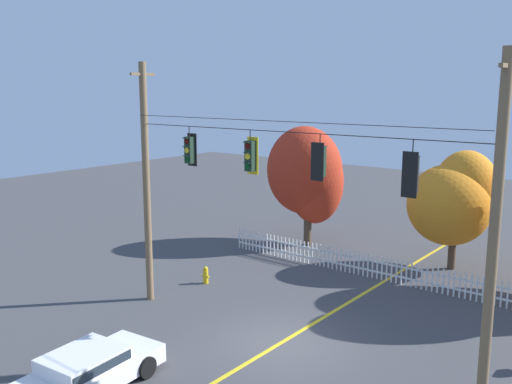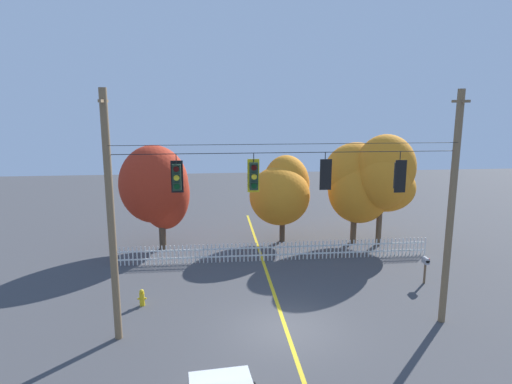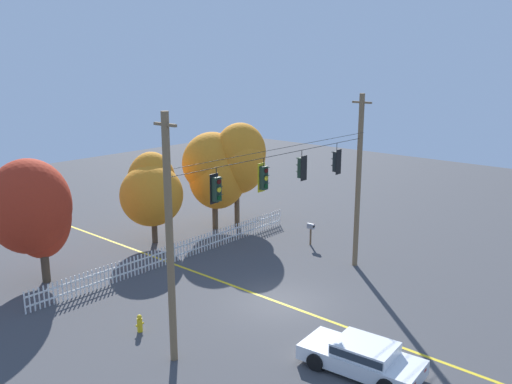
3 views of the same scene
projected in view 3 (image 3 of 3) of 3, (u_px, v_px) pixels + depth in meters
The scene contains 15 objects.
ground at pixel (281, 303), 25.02m from camera, with size 80.00×80.00×0.00m, color #424244.
lane_centerline_stripe at pixel (281, 303), 25.02m from camera, with size 0.16×36.00×0.01m, color gold.
signal_support_span at pixel (282, 205), 23.92m from camera, with size 12.98×1.10×9.17m.
traffic_signal_eastbound_side at pixel (216, 189), 20.67m from camera, with size 0.43×0.38×1.41m.
traffic_signal_northbound_secondary at pixel (264, 178), 22.67m from camera, with size 0.43×0.38×1.45m.
traffic_signal_westbound_side at pixel (302, 168), 24.56m from camera, with size 0.43×0.38×1.36m.
traffic_signal_northbound_primary at pixel (336, 162), 26.66m from camera, with size 0.43×0.38×1.52m.
white_picket_fence at pixel (179, 251), 30.29m from camera, with size 17.73×0.06×1.06m.
autumn_maple_near_fence at pixel (33, 210), 26.62m from camera, with size 4.13×3.72×6.27m.
autumn_maple_mid at pixel (152, 191), 32.63m from camera, with size 3.87×3.83×5.48m.
autumn_oak_far_east at pixel (215, 171), 35.49m from camera, with size 4.15×3.91×6.31m.
autumn_maple_far_west at pixel (239, 162), 35.75m from camera, with size 3.97×4.10×6.88m.
parked_car at pixel (362, 356), 19.44m from camera, with size 2.29×4.46×1.15m.
fire_hydrant at pixel (140, 323), 22.36m from camera, with size 0.38×0.22×0.75m.
roadside_mailbox at pixel (311, 228), 32.64m from camera, with size 0.25×0.44×1.34m.
Camera 3 is at (-18.14, -14.37, 10.86)m, focal length 38.54 mm.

